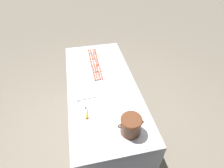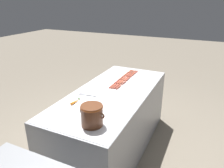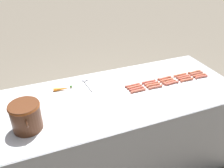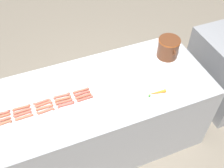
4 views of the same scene
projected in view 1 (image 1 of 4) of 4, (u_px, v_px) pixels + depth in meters
The scene contains 25 objects.
ground_plane at pixel (104, 123), 3.15m from camera, with size 20.00×20.00×0.00m, color #756B5B.
griddle_counter at pixel (103, 105), 2.85m from camera, with size 0.96×2.22×0.92m.
hot_dog_0 at pixel (95, 51), 3.18m from camera, with size 0.03×0.16×0.02m.
hot_dog_1 at pixel (96, 56), 3.05m from camera, with size 0.03×0.16×0.02m.
hot_dog_2 at pixel (98, 62), 2.92m from camera, with size 0.03×0.16×0.02m.
hot_dog_3 at pixel (100, 69), 2.79m from camera, with size 0.03×0.16×0.02m.
hot_dog_4 at pixel (102, 76), 2.65m from camera, with size 0.02×0.16×0.02m.
hot_dog_5 at pixel (93, 51), 3.18m from camera, with size 0.02×0.16×0.02m.
hot_dog_6 at pixel (94, 57), 3.05m from camera, with size 0.03×0.16×0.02m.
hot_dog_7 at pixel (96, 63), 2.91m from camera, with size 0.03×0.16×0.02m.
hot_dog_8 at pixel (97, 69), 2.78m from camera, with size 0.03×0.16×0.02m.
hot_dog_9 at pixel (99, 76), 2.65m from camera, with size 0.03×0.16×0.02m.
hot_dog_10 at pixel (91, 52), 3.17m from camera, with size 0.03×0.16×0.02m.
hot_dog_11 at pixel (92, 57), 3.05m from camera, with size 0.03×0.16×0.02m.
hot_dog_12 at pixel (94, 63), 2.90m from camera, with size 0.03×0.16×0.02m.
hot_dog_13 at pixel (95, 70), 2.77m from camera, with size 0.03×0.16×0.02m.
hot_dog_14 at pixel (97, 77), 2.64m from camera, with size 0.03×0.16×0.02m.
hot_dog_15 at pixel (89, 52), 3.17m from camera, with size 0.03×0.16×0.02m.
hot_dog_16 at pixel (90, 57), 3.03m from camera, with size 0.03×0.16×0.02m.
hot_dog_17 at pixel (91, 64), 2.90m from camera, with size 0.03×0.16×0.02m.
hot_dog_18 at pixel (93, 70), 2.76m from camera, with size 0.03×0.16×0.02m.
hot_dog_19 at pixel (95, 77), 2.63m from camera, with size 0.03×0.16×0.02m.
bean_pot at pixel (131, 125), 1.87m from camera, with size 0.28×0.23×0.22m.
serving_spoon at pixel (81, 99), 2.30m from camera, with size 0.27×0.07×0.02m.
carrot at pixel (87, 112), 2.13m from camera, with size 0.05×0.18×0.03m.
Camera 1 is at (0.26, 1.91, 2.60)m, focal length 28.86 mm.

